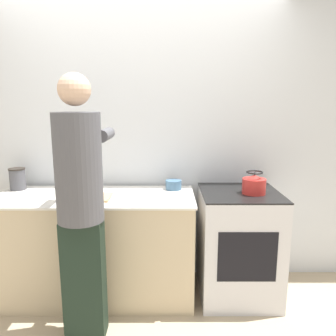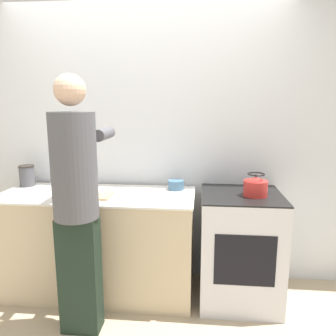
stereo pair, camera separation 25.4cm
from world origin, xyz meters
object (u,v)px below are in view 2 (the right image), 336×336
object	(u,v)px
kettle	(256,186)
person	(76,197)
bowl_prep	(176,185)
canister_jar	(27,176)
cutting_board	(91,195)
knife	(86,195)
oven	(240,247)

from	to	relation	value
kettle	person	bearing A→B (deg)	-160.23
bowl_prep	canister_jar	size ratio (longest dim) A/B	0.73
cutting_board	kettle	size ratio (longest dim) A/B	1.80
kettle	bowl_prep	xyz separation A→B (m)	(-0.64, 0.25, -0.07)
person	bowl_prep	distance (m)	0.95
kettle	canister_jar	bearing A→B (deg)	173.20
knife	cutting_board	bearing A→B (deg)	18.58
oven	knife	distance (m)	1.33
oven	kettle	world-z (taller)	kettle
person	knife	world-z (taller)	person
cutting_board	canister_jar	bearing A→B (deg)	158.36
knife	canister_jar	distance (m)	0.73
oven	knife	bearing A→B (deg)	-174.87
oven	person	world-z (taller)	person
person	bowl_prep	world-z (taller)	person
oven	bowl_prep	xyz separation A→B (m)	(-0.55, 0.20, 0.47)
canister_jar	kettle	bearing A→B (deg)	-6.80
oven	bowl_prep	world-z (taller)	bowl_prep
oven	person	bearing A→B (deg)	-156.83
kettle	bowl_prep	size ratio (longest dim) A/B	1.34
kettle	canister_jar	xyz separation A→B (m)	(-2.01, 0.24, -0.01)
cutting_board	bowl_prep	bearing A→B (deg)	22.57
knife	bowl_prep	bearing A→B (deg)	-3.80
kettle	oven	bearing A→B (deg)	154.03
oven	person	xyz separation A→B (m)	(-1.18, -0.50, 0.54)
oven	canister_jar	distance (m)	1.99
cutting_board	kettle	xyz separation A→B (m)	(1.32, 0.03, 0.10)
person	kettle	size ratio (longest dim) A/B	9.72
cutting_board	canister_jar	xyz separation A→B (m)	(-0.69, 0.27, 0.09)
person	bowl_prep	bearing A→B (deg)	48.19
knife	person	bearing A→B (deg)	-106.54
knife	bowl_prep	size ratio (longest dim) A/B	1.69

